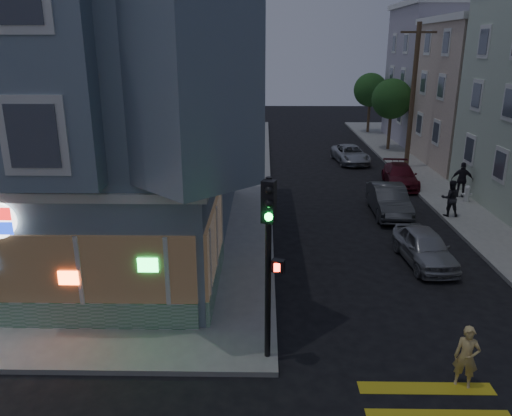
{
  "coord_description": "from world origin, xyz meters",
  "views": [
    {
      "loc": [
        2.63,
        -8.36,
        7.77
      ],
      "look_at": [
        2.36,
        7.26,
        2.67
      ],
      "focal_mm": 35.0,
      "sensor_mm": 36.0,
      "label": 1
    }
  ],
  "objects_px": {
    "pedestrian_a": "(450,198)",
    "parked_car_a": "(425,247)",
    "parked_car_c": "(400,176)",
    "parked_car_d": "(350,154)",
    "pedestrian_b": "(462,180)",
    "fire_hydrant": "(467,193)",
    "parked_car_b": "(389,200)",
    "traffic_signal": "(269,242)",
    "street_tree_near": "(392,99)",
    "street_tree_far": "(370,90)",
    "running_child": "(467,357)",
    "utility_pole": "(413,95)"
  },
  "relations": [
    {
      "from": "pedestrian_a",
      "to": "parked_car_a",
      "type": "relative_size",
      "value": 0.46
    },
    {
      "from": "parked_car_c",
      "to": "parked_car_d",
      "type": "bearing_deg",
      "value": 112.55
    },
    {
      "from": "pedestrian_b",
      "to": "parked_car_d",
      "type": "xyz_separation_m",
      "value": [
        -4.4,
        8.68,
        -0.48
      ]
    },
    {
      "from": "parked_car_c",
      "to": "fire_hydrant",
      "type": "height_order",
      "value": "parked_car_c"
    },
    {
      "from": "parked_car_b",
      "to": "traffic_signal",
      "type": "height_order",
      "value": "traffic_signal"
    },
    {
      "from": "pedestrian_b",
      "to": "parked_car_a",
      "type": "bearing_deg",
      "value": 76.86
    },
    {
      "from": "parked_car_d",
      "to": "fire_hydrant",
      "type": "relative_size",
      "value": 5.07
    },
    {
      "from": "pedestrian_a",
      "to": "traffic_signal",
      "type": "distance_m",
      "value": 14.44
    },
    {
      "from": "street_tree_near",
      "to": "traffic_signal",
      "type": "height_order",
      "value": "street_tree_near"
    },
    {
      "from": "street_tree_far",
      "to": "pedestrian_b",
      "type": "height_order",
      "value": "street_tree_far"
    },
    {
      "from": "street_tree_far",
      "to": "street_tree_near",
      "type": "bearing_deg",
      "value": -90.0
    },
    {
      "from": "running_child",
      "to": "parked_car_a",
      "type": "height_order",
      "value": "running_child"
    },
    {
      "from": "street_tree_far",
      "to": "parked_car_b",
      "type": "xyz_separation_m",
      "value": [
        -3.6,
        -23.45,
        -3.22
      ]
    },
    {
      "from": "running_child",
      "to": "parked_car_b",
      "type": "xyz_separation_m",
      "value": [
        1.18,
        12.75,
        -0.07
      ]
    },
    {
      "from": "street_tree_near",
      "to": "street_tree_far",
      "type": "xyz_separation_m",
      "value": [
        0.0,
        8.0,
        0.0
      ]
    },
    {
      "from": "street_tree_far",
      "to": "fire_hydrant",
      "type": "xyz_separation_m",
      "value": [
        0.8,
        -21.74,
        -3.34
      ]
    },
    {
      "from": "parked_car_c",
      "to": "street_tree_far",
      "type": "bearing_deg",
      "value": 89.79
    },
    {
      "from": "street_tree_near",
      "to": "parked_car_a",
      "type": "height_order",
      "value": "street_tree_near"
    },
    {
      "from": "street_tree_near",
      "to": "pedestrian_b",
      "type": "relative_size",
      "value": 2.85
    },
    {
      "from": "parked_car_d",
      "to": "running_child",
      "type": "bearing_deg",
      "value": -98.89
    },
    {
      "from": "parked_car_b",
      "to": "parked_car_d",
      "type": "height_order",
      "value": "parked_car_b"
    },
    {
      "from": "traffic_signal",
      "to": "fire_hydrant",
      "type": "relative_size",
      "value": 5.6
    },
    {
      "from": "street_tree_far",
      "to": "parked_car_d",
      "type": "relative_size",
      "value": 1.23
    },
    {
      "from": "street_tree_far",
      "to": "running_child",
      "type": "bearing_deg",
      "value": -97.52
    },
    {
      "from": "pedestrian_b",
      "to": "parked_car_c",
      "type": "xyz_separation_m",
      "value": [
        -2.51,
        2.66,
        -0.47
      ]
    },
    {
      "from": "pedestrian_a",
      "to": "parked_car_c",
      "type": "relative_size",
      "value": 0.41
    },
    {
      "from": "pedestrian_b",
      "to": "fire_hydrant",
      "type": "height_order",
      "value": "pedestrian_b"
    },
    {
      "from": "utility_pole",
      "to": "parked_car_c",
      "type": "height_order",
      "value": "utility_pole"
    },
    {
      "from": "street_tree_far",
      "to": "pedestrian_b",
      "type": "bearing_deg",
      "value": -87.81
    },
    {
      "from": "fire_hydrant",
      "to": "parked_car_d",
      "type": "bearing_deg",
      "value": 114.82
    },
    {
      "from": "parked_car_a",
      "to": "parked_car_c",
      "type": "distance_m",
      "value": 11.02
    },
    {
      "from": "parked_car_a",
      "to": "parked_car_d",
      "type": "height_order",
      "value": "parked_car_a"
    },
    {
      "from": "street_tree_far",
      "to": "traffic_signal",
      "type": "bearing_deg",
      "value": -104.94
    },
    {
      "from": "pedestrian_a",
      "to": "parked_car_b",
      "type": "distance_m",
      "value": 2.78
    },
    {
      "from": "traffic_signal",
      "to": "fire_hydrant",
      "type": "xyz_separation_m",
      "value": [
        10.25,
        13.68,
        -2.77
      ]
    },
    {
      "from": "utility_pole",
      "to": "pedestrian_b",
      "type": "xyz_separation_m",
      "value": [
        1.0,
        -6.91,
        -3.72
      ]
    },
    {
      "from": "street_tree_far",
      "to": "parked_car_b",
      "type": "relative_size",
      "value": 1.23
    },
    {
      "from": "fire_hydrant",
      "to": "running_child",
      "type": "bearing_deg",
      "value": -111.09
    },
    {
      "from": "street_tree_near",
      "to": "utility_pole",
      "type": "bearing_deg",
      "value": -91.91
    },
    {
      "from": "street_tree_near",
      "to": "pedestrian_b",
      "type": "distance_m",
      "value": 13.25
    },
    {
      "from": "street_tree_far",
      "to": "pedestrian_a",
      "type": "relative_size",
      "value": 3.08
    },
    {
      "from": "utility_pole",
      "to": "parked_car_c",
      "type": "bearing_deg",
      "value": -109.6
    },
    {
      "from": "parked_car_c",
      "to": "pedestrian_a",
      "type": "bearing_deg",
      "value": -76.81
    },
    {
      "from": "pedestrian_a",
      "to": "fire_hydrant",
      "type": "bearing_deg",
      "value": -121.67
    },
    {
      "from": "parked_car_a",
      "to": "traffic_signal",
      "type": "distance_m",
      "value": 9.03
    },
    {
      "from": "utility_pole",
      "to": "pedestrian_b",
      "type": "height_order",
      "value": "utility_pole"
    },
    {
      "from": "street_tree_far",
      "to": "parked_car_a",
      "type": "relative_size",
      "value": 1.4
    },
    {
      "from": "parked_car_b",
      "to": "traffic_signal",
      "type": "distance_m",
      "value": 13.58
    },
    {
      "from": "parked_car_a",
      "to": "parked_car_b",
      "type": "bearing_deg",
      "value": 85.69
    },
    {
      "from": "traffic_signal",
      "to": "running_child",
      "type": "bearing_deg",
      "value": 8.62
    }
  ]
}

